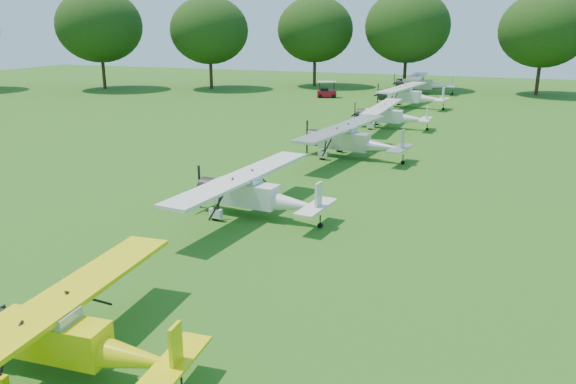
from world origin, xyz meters
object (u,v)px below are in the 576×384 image
object	(u,v)px
aircraft_5	(389,114)
aircraft_3	(254,191)
aircraft_6	(409,95)
aircraft_4	(351,139)
aircraft_7	(422,82)
aircraft_2	(68,335)
golf_cart	(326,92)

from	to	relation	value
aircraft_5	aircraft_3	bearing A→B (deg)	-92.32
aircraft_5	aircraft_6	bearing A→B (deg)	92.61
aircraft_4	aircraft_7	bearing A→B (deg)	99.57
aircraft_4	aircraft_7	size ratio (longest dim) A/B	0.93
aircraft_2	aircraft_7	size ratio (longest dim) A/B	0.81
aircraft_2	aircraft_4	world-z (taller)	aircraft_4
aircraft_5	golf_cart	size ratio (longest dim) A/B	4.06
aircraft_2	aircraft_3	bearing A→B (deg)	89.24
aircraft_2	aircraft_5	bearing A→B (deg)	85.35
aircraft_7	aircraft_2	bearing A→B (deg)	-92.09
aircraft_7	golf_cart	bearing A→B (deg)	-144.20
aircraft_2	aircraft_6	size ratio (longest dim) A/B	0.82
aircraft_2	aircraft_6	bearing A→B (deg)	86.10
aircraft_6	aircraft_5	bearing A→B (deg)	-79.56
aircraft_5	aircraft_4	bearing A→B (deg)	-90.11
aircraft_6	golf_cart	world-z (taller)	aircraft_6
aircraft_2	aircraft_7	world-z (taller)	aircraft_7
aircraft_5	aircraft_7	distance (m)	26.02
aircraft_3	aircraft_7	size ratio (longest dim) A/B	0.87
aircraft_3	aircraft_5	distance (m)	24.82
aircraft_2	aircraft_4	bearing A→B (deg)	85.24
aircraft_3	aircraft_7	bearing A→B (deg)	95.84
aircraft_3	aircraft_4	xyz separation A→B (m)	(1.15, 12.89, 0.10)
aircraft_2	aircraft_5	distance (m)	37.37
aircraft_2	aircraft_6	world-z (taller)	aircraft_6
aircraft_2	golf_cart	distance (m)	56.39
aircraft_3	aircraft_5	size ratio (longest dim) A/B	1.02
aircraft_4	golf_cart	xyz separation A→B (m)	(-10.79, 29.98, -0.66)
aircraft_3	aircraft_5	world-z (taller)	aircraft_3
aircraft_4	aircraft_6	world-z (taller)	aircraft_6
aircraft_5	aircraft_6	size ratio (longest dim) A/B	0.86
aircraft_4	aircraft_7	world-z (taller)	aircraft_7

